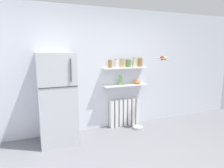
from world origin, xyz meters
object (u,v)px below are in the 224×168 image
object	(u,v)px
storage_jar_1	(116,63)
storage_jar_3	(129,63)
storage_jar_4	(134,62)
storage_jar_0	(110,64)
pet_food_bowl	(138,128)
radiator	(124,112)
storage_jar_2	(123,63)
vase	(121,80)
storage_jar_5	(140,62)
hanging_fruit_basket	(163,58)
shelf_bowl	(137,82)
refrigerator	(57,98)

from	to	relation	value
storage_jar_1	storage_jar_3	size ratio (longest dim) A/B	1.07
storage_jar_1	storage_jar_4	bearing A→B (deg)	-0.00
storage_jar_0	pet_food_bowl	bearing A→B (deg)	-26.62
radiator	storage_jar_2	world-z (taller)	storage_jar_2
storage_jar_2	vase	size ratio (longest dim) A/B	0.89
storage_jar_2	storage_jar_5	size ratio (longest dim) A/B	0.91
storage_jar_2	hanging_fruit_basket	bearing A→B (deg)	-29.27
storage_jar_1	storage_jar_5	distance (m)	0.58
storage_jar_1	pet_food_bowl	size ratio (longest dim) A/B	0.87
storage_jar_5	pet_food_bowl	bearing A→B (deg)	-122.61
radiator	storage_jar_4	bearing A→B (deg)	-7.85
storage_jar_0	storage_jar_4	world-z (taller)	storage_jar_4
storage_jar_1	storage_jar_4	size ratio (longest dim) A/B	0.93
storage_jar_1	shelf_bowl	bearing A→B (deg)	0.00
refrigerator	storage_jar_0	xyz separation A→B (m)	(1.15, 0.22, 0.60)
storage_jar_4	pet_food_bowl	world-z (taller)	storage_jar_4
storage_jar_3	vase	world-z (taller)	storage_jar_3
storage_jar_0	vase	world-z (taller)	storage_jar_0
shelf_bowl	radiator	bearing A→B (deg)	174.41
storage_jar_1	storage_jar_5	size ratio (longest dim) A/B	0.92
pet_food_bowl	shelf_bowl	bearing A→B (deg)	66.46
storage_jar_4	storage_jar_5	xyz separation A→B (m)	(0.15, 0.00, 0.00)
storage_jar_5	storage_jar_3	bearing A→B (deg)	180.00
vase	shelf_bowl	world-z (taller)	vase
storage_jar_2	hanging_fruit_basket	size ratio (longest dim) A/B	0.63
refrigerator	storage_jar_5	xyz separation A→B (m)	(1.88, 0.22, 0.61)
pet_food_bowl	storage_jar_0	bearing A→B (deg)	153.38
storage_jar_4	storage_jar_5	bearing A→B (deg)	0.00
radiator	storage_jar_4	xyz separation A→B (m)	(0.22, -0.03, 1.14)
radiator	refrigerator	bearing A→B (deg)	-170.74
pet_food_bowl	refrigerator	bearing A→B (deg)	178.04
hanging_fruit_basket	storage_jar_2	bearing A→B (deg)	150.73
vase	pet_food_bowl	distance (m)	1.12
vase	hanging_fruit_basket	distance (m)	1.02
shelf_bowl	hanging_fruit_basket	size ratio (longest dim) A/B	0.56
storage_jar_0	pet_food_bowl	world-z (taller)	storage_jar_0
storage_jar_5	vase	bearing A→B (deg)	180.00
radiator	storage_jar_3	world-z (taller)	storage_jar_3
storage_jar_4	storage_jar_3	bearing A→B (deg)	180.00
storage_jar_2	hanging_fruit_basket	distance (m)	0.87
refrigerator	storage_jar_1	xyz separation A→B (m)	(1.30, 0.22, 0.60)
storage_jar_0	storage_jar_5	distance (m)	0.73
pet_food_bowl	storage_jar_1	bearing A→B (deg)	145.74
storage_jar_4	radiator	bearing A→B (deg)	172.15
storage_jar_2	storage_jar_5	world-z (taller)	storage_jar_5
storage_jar_4	vase	bearing A→B (deg)	180.00
storage_jar_2	storage_jar_4	xyz separation A→B (m)	(0.29, 0.00, 0.01)
storage_jar_3	vase	bearing A→B (deg)	-180.00
storage_jar_0	storage_jar_2	distance (m)	0.29
radiator	shelf_bowl	world-z (taller)	shelf_bowl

